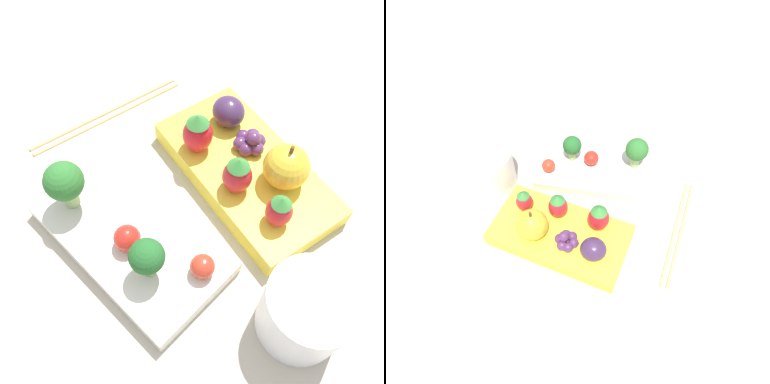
{
  "view_description": "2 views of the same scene",
  "coord_description": "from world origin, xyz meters",
  "views": [
    {
      "loc": [
        -0.19,
        0.15,
        0.42
      ],
      "look_at": [
        -0.01,
        0.0,
        0.04
      ],
      "focal_mm": 40.0,
      "sensor_mm": 36.0,
      "label": 1
    },
    {
      "loc": [
        0.1,
        -0.32,
        0.5
      ],
      "look_at": [
        -0.01,
        0.0,
        0.04
      ],
      "focal_mm": 32.0,
      "sensor_mm": 36.0,
      "label": 2
    }
  ],
  "objects": [
    {
      "name": "drinking_cup",
      "position": [
        -0.17,
        -0.0,
        0.04
      ],
      "size": [
        0.08,
        0.08,
        0.08
      ],
      "color": "white",
      "rests_on": "ground_plane"
    },
    {
      "name": "bento_box_savoury",
      "position": [
        -0.0,
        0.07,
        0.01
      ],
      "size": [
        0.22,
        0.14,
        0.02
      ],
      "color": "silver",
      "rests_on": "ground_plane"
    },
    {
      "name": "strawberry_1",
      "position": [
        -0.03,
        -0.04,
        0.05
      ],
      "size": [
        0.03,
        0.03,
        0.05
      ],
      "color": "red",
      "rests_on": "bento_box_fruit"
    },
    {
      "name": "plum",
      "position": [
        0.05,
        -0.1,
        0.04
      ],
      "size": [
        0.04,
        0.04,
        0.04
      ],
      "color": "#42284C",
      "rests_on": "bento_box_fruit"
    },
    {
      "name": "broccoli_floret_1",
      "position": [
        0.07,
        0.1,
        0.06
      ],
      "size": [
        0.04,
        0.04,
        0.06
      ],
      "color": "#93B770",
      "rests_on": "bento_box_savoury"
    },
    {
      "name": "bento_box_fruit",
      "position": [
        -0.01,
        -0.07,
        0.01
      ],
      "size": [
        0.23,
        0.13,
        0.03
      ],
      "color": "yellow",
      "rests_on": "ground_plane"
    },
    {
      "name": "broccoli_floret_0",
      "position": [
        -0.05,
        0.08,
        0.05
      ],
      "size": [
        0.03,
        0.03,
        0.05
      ],
      "color": "#93B770",
      "rests_on": "bento_box_savoury"
    },
    {
      "name": "apple",
      "position": [
        -0.05,
        -0.09,
        0.05
      ],
      "size": [
        0.05,
        0.05,
        0.06
      ],
      "color": "gold",
      "rests_on": "bento_box_fruit"
    },
    {
      "name": "strawberry_0",
      "position": [
        0.04,
        -0.05,
        0.05
      ],
      "size": [
        0.03,
        0.03,
        0.05
      ],
      "color": "red",
      "rests_on": "bento_box_fruit"
    },
    {
      "name": "grape_cluster",
      "position": [
        0.0,
        -0.09,
        0.04
      ],
      "size": [
        0.04,
        0.04,
        0.03
      ],
      "color": "#562D5B",
      "rests_on": "bento_box_fruit"
    },
    {
      "name": "ground_plane",
      "position": [
        0.0,
        0.0,
        0.0
      ],
      "size": [
        4.0,
        4.0,
        0.0
      ],
      "primitive_type": "plane",
      "color": "#BCB29E"
    },
    {
      "name": "chopsticks_pair",
      "position": [
        0.17,
        -0.0,
        0.0
      ],
      "size": [
        0.03,
        0.21,
        0.01
      ],
      "color": "tan",
      "rests_on": "ground_plane"
    },
    {
      "name": "cherry_tomato_0",
      "position": [
        -0.08,
        0.04,
        0.03
      ],
      "size": [
        0.02,
        0.02,
        0.02
      ],
      "color": "red",
      "rests_on": "bento_box_savoury"
    },
    {
      "name": "cherry_tomato_1",
      "position": [
        -0.01,
        0.08,
        0.03
      ],
      "size": [
        0.03,
        0.03,
        0.03
      ],
      "color": "red",
      "rests_on": "bento_box_savoury"
    },
    {
      "name": "strawberry_2",
      "position": [
        -0.08,
        -0.05,
        0.05
      ],
      "size": [
        0.03,
        0.03,
        0.04
      ],
      "color": "red",
      "rests_on": "bento_box_fruit"
    }
  ]
}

